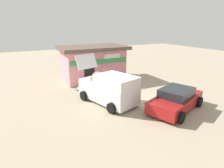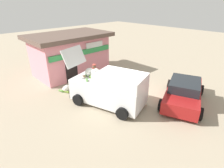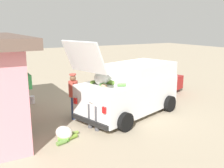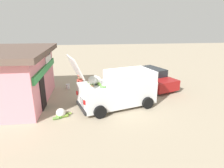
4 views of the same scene
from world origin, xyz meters
The scene contains 7 objects.
ground_plane centered at (0.00, 0.00, 0.00)m, with size 60.00×60.00×0.00m, color tan.
delivery_van centered at (-1.29, 0.31, 0.97)m, with size 3.04×4.77×2.92m.
parked_sedan centered at (1.81, -2.44, 0.63)m, with size 4.45×3.19×1.33m.
vendor_standing centered at (-0.65, 2.42, 0.95)m, with size 0.51×0.46×1.67m.
customer_bending centered at (-1.94, 2.08, 0.90)m, with size 0.63×0.75×1.48m.
unloaded_banana_pile centered at (-2.24, 3.36, 0.17)m, with size 0.78×0.87×0.39m.
paint_bucket centered at (1.95, 3.40, 0.17)m, with size 0.27×0.27×0.33m, color silver.
Camera 3 is at (-9.14, 5.64, 3.36)m, focal length 40.57 mm.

